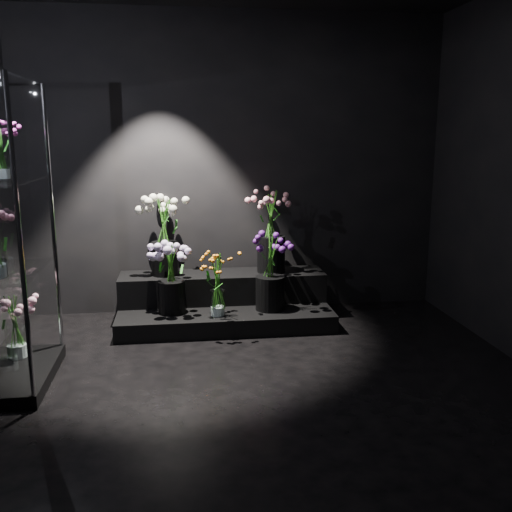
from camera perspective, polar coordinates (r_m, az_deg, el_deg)
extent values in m
plane|color=black|center=(3.86, 0.67, -13.94)|extent=(4.00, 4.00, 0.00)
plane|color=black|center=(5.46, -2.31, 9.02)|extent=(4.00, 0.00, 4.00)
plane|color=black|center=(1.54, 11.44, 0.88)|extent=(4.00, 0.00, 4.00)
cube|color=black|center=(5.22, -3.15, -5.91)|extent=(1.90, 0.85, 0.16)
cube|color=black|center=(5.36, -3.35, -3.07)|extent=(1.90, 0.42, 0.26)
cube|color=black|center=(4.40, -23.26, -10.91)|extent=(0.56, 0.93, 0.09)
cube|color=white|center=(4.18, -24.10, -1.47)|extent=(0.50, 0.87, 0.01)
cylinder|color=white|center=(4.92, -3.86, -4.69)|extent=(0.13, 0.13, 0.23)
cylinder|color=black|center=(5.04, -8.43, -4.04)|extent=(0.24, 0.24, 0.29)
cylinder|color=black|center=(5.07, 1.41, -3.71)|extent=(0.26, 0.26, 0.30)
cylinder|color=black|center=(5.29, -9.10, -0.25)|extent=(0.25, 0.25, 0.31)
cylinder|color=black|center=(5.33, 1.52, 0.20)|extent=(0.26, 0.26, 0.34)
cylinder|color=white|center=(4.21, -24.13, 8.36)|extent=(0.11, 0.11, 0.19)
cylinder|color=white|center=(4.53, -22.86, -7.68)|extent=(0.15, 0.15, 0.28)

